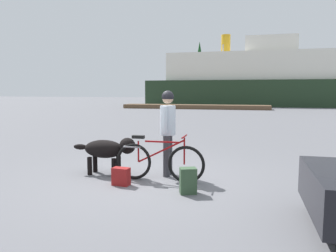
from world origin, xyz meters
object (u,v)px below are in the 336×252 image
ferry_boat (250,81)px  sailboat_moored (222,102)px  backpack (188,181)px  handbag_pannier (121,176)px  dog (108,150)px  bicycle (159,161)px  person_cyclist (168,124)px

ferry_boat → sailboat_moored: (-2.98, -3.32, -2.51)m
sailboat_moored → backpack: bearing=-86.1°
handbag_pannier → sailboat_moored: (-0.86, 31.91, 0.32)m
handbag_pannier → sailboat_moored: bearing=91.5°
backpack → handbag_pannier: size_ratio=1.35×
dog → ferry_boat: 34.76m
backpack → bicycle: bearing=138.6°
dog → backpack: 2.09m
bicycle → sailboat_moored: 31.50m
bicycle → dog: 1.21m
backpack → ferry_boat: size_ratio=0.02×
backpack → sailboat_moored: (-2.17, 32.09, 0.26)m
bicycle → sailboat_moored: sailboat_moored is taller
handbag_pannier → dog: bearing=130.8°
bicycle → backpack: 0.95m
backpack → sailboat_moored: size_ratio=0.06×
handbag_pannier → backpack: bearing=-7.5°
ferry_boat → handbag_pannier: bearing=-93.4°
person_cyclist → handbag_pannier: person_cyclist is taller
bicycle → ferry_boat: 34.92m
ferry_boat → person_cyclist: bearing=-92.4°
dog → backpack: dog is taller
bicycle → dog: size_ratio=1.27×
bicycle → backpack: bearing=-41.4°
sailboat_moored → dog: bearing=-89.5°
backpack → ferry_boat: ferry_boat is taller
dog → backpack: (1.89, -0.84, -0.31)m
bicycle → sailboat_moored: (-1.47, 31.46, 0.10)m
bicycle → backpack: bicycle is taller
handbag_pannier → ferry_boat: (2.12, 35.24, 2.83)m
bicycle → ferry_boat: size_ratio=0.08×
handbag_pannier → sailboat_moored: size_ratio=0.05×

